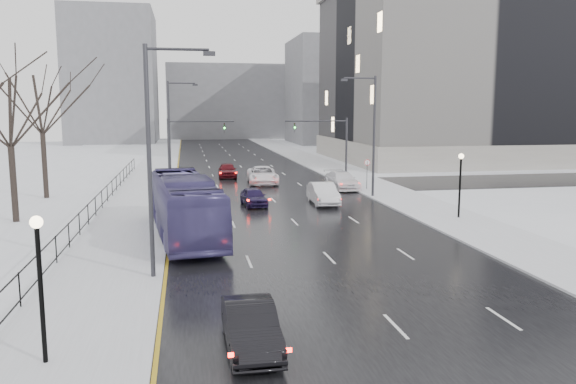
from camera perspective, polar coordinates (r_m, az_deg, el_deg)
road at (r=65.02m, az=-4.22°, el=1.96°), size 16.00×150.00×0.04m
cross_road at (r=53.19m, az=-2.83°, el=0.53°), size 130.00×10.00×0.04m
sidewalk_left at (r=64.75m, az=-13.51°, el=1.78°), size 5.00×150.00×0.16m
sidewalk_right at (r=66.94m, az=4.75°, el=2.20°), size 5.00×150.00×0.16m
park_strip at (r=65.97m, az=-21.77°, el=1.51°), size 14.00×150.00×0.12m
tree_park_d at (r=40.44m, az=-25.87°, el=-2.89°), size 8.75×8.75×12.50m
tree_park_e at (r=50.09m, az=-23.30°, el=-0.68°), size 9.45×9.45×13.50m
iron_fence at (r=35.37m, az=-20.16°, el=-2.58°), size 0.06×70.00×1.30m
streetlight_r_mid at (r=46.75m, az=8.47°, el=6.24°), size 2.95×0.25×10.00m
streetlight_l_near at (r=24.33m, az=-13.41°, el=4.11°), size 2.95×0.25×10.00m
streetlight_l_far at (r=56.27m, az=-11.74°, el=6.52°), size 2.95×0.25×10.00m
lamppost_l at (r=17.32m, az=-23.94°, el=-7.09°), size 0.36×0.36×4.28m
lamppost_r_mid at (r=38.87m, az=17.11°, el=1.56°), size 0.36×0.36×4.28m
mast_signal_right at (r=54.23m, az=4.86°, el=5.00°), size 6.10×0.33×6.50m
mast_signal_left at (r=52.33m, az=-10.87°, el=4.75°), size 6.10×0.33×6.50m
no_uturn_sign at (r=51.09m, az=8.04°, el=2.70°), size 0.60×0.06×2.70m
civic_building at (r=87.06m, az=18.73°, el=10.57°), size 41.00×31.00×24.80m
bldg_far_right at (r=124.28m, az=6.04°, el=10.11°), size 24.00×20.00×22.00m
bldg_far_left at (r=130.28m, az=-17.34°, el=11.02°), size 18.00×22.00×28.00m
bldg_far_center at (r=144.65m, az=-6.12°, el=9.08°), size 30.00×18.00×18.00m
sedan_left_near at (r=17.75m, az=-3.81°, el=-13.43°), size 1.58×4.37×1.43m
bus at (r=32.68m, az=-10.43°, el=-1.44°), size 4.44×13.06×3.57m
sedan_center_near at (r=42.72m, az=-3.51°, el=-0.48°), size 1.95×4.17×1.38m
sedan_right_near at (r=43.45m, az=3.58°, el=-0.15°), size 1.90×5.07×1.65m
sedan_right_cross at (r=55.19m, az=-2.61°, el=1.73°), size 3.11×6.24×1.70m
sedan_right_far at (r=51.76m, az=5.51°, el=1.19°), size 2.54×5.60×1.59m
sedan_center_far at (r=60.48m, az=-6.18°, el=2.22°), size 2.02×4.71×1.59m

